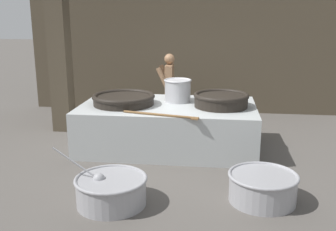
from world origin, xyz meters
TOP-DOWN VIEW (x-y plane):
  - ground_plane at (0.00, 0.00)m, footprint 60.00×60.00m
  - back_wall at (0.00, 3.02)m, footprint 7.90×0.24m
  - support_pillar at (-2.41, 0.91)m, footprint 0.39×0.39m
  - hearth_platform at (0.00, 0.00)m, footprint 3.25×1.87m
  - giant_wok_near at (-0.82, -0.09)m, footprint 1.17×1.17m
  - giant_wok_far at (0.98, -0.04)m, footprint 1.01×1.01m
  - stock_pot at (0.15, 0.29)m, footprint 0.53×0.53m
  - stirring_paddle at (0.03, -0.85)m, footprint 1.31×0.37m
  - cook at (-0.15, 1.42)m, footprint 0.38×0.59m
  - prep_bowl_vegetables at (-0.47, -2.39)m, footprint 1.27×0.98m
  - prep_bowl_meat at (1.55, -2.06)m, footprint 0.95×0.95m

SIDE VIEW (x-z plane):
  - ground_plane at x=0.00m, z-range 0.00..0.00m
  - prep_bowl_vegetables at x=-0.47m, z-range -0.18..0.61m
  - prep_bowl_meat at x=1.55m, z-range 0.02..0.42m
  - hearth_platform at x=0.00m, z-range 0.00..0.84m
  - stirring_paddle at x=0.03m, z-range 0.84..0.88m
  - cook at x=-0.15m, z-range 0.07..1.71m
  - giant_wok_near at x=-0.82m, z-range 0.84..1.04m
  - giant_wok_far at x=0.98m, z-range 0.85..1.09m
  - stock_pot at x=0.15m, z-range 0.85..1.28m
  - back_wall at x=0.00m, z-range 0.00..4.31m
  - support_pillar at x=-2.41m, z-range 0.00..4.31m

